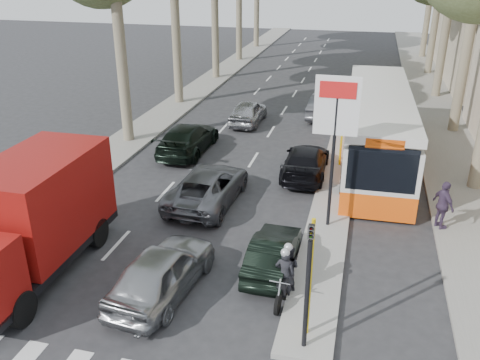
# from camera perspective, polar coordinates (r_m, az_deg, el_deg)

# --- Properties ---
(ground) EXTENTS (120.00, 120.00, 0.00)m
(ground) POSITION_cam_1_polar(r_m,az_deg,el_deg) (15.33, -4.51, -12.81)
(ground) COLOR #28282B
(ground) RESTS_ON ground
(sidewalk_right) EXTENTS (3.20, 70.00, 0.12)m
(sidewalk_right) POSITION_cam_1_polar(r_m,az_deg,el_deg) (37.96, 20.75, 8.46)
(sidewalk_right) COLOR gray
(sidewalk_right) RESTS_ON ground
(median_left) EXTENTS (2.40, 64.00, 0.12)m
(median_left) POSITION_cam_1_polar(r_m,az_deg,el_deg) (42.40, -2.83, 11.43)
(median_left) COLOR gray
(median_left) RESTS_ON ground
(traffic_island) EXTENTS (1.50, 26.00, 0.16)m
(traffic_island) POSITION_cam_1_polar(r_m,az_deg,el_deg) (24.36, 11.08, 1.54)
(traffic_island) COLOR gray
(traffic_island) RESTS_ON ground
(billboard) EXTENTS (1.50, 12.10, 5.60)m
(billboard) POSITION_cam_1_polar(r_m,az_deg,el_deg) (17.48, 10.61, 5.33)
(billboard) COLOR yellow
(billboard) RESTS_ON ground
(traffic_light_island) EXTENTS (0.16, 0.41, 3.60)m
(traffic_light_island) POSITION_cam_1_polar(r_m,az_deg,el_deg) (12.12, 7.73, -9.65)
(traffic_light_island) COLOR black
(traffic_light_island) RESTS_ON ground
(silver_hatchback) EXTENTS (2.29, 4.61, 1.51)m
(silver_hatchback) POSITION_cam_1_polar(r_m,az_deg,el_deg) (15.14, -8.76, -10.07)
(silver_hatchback) COLOR gray
(silver_hatchback) RESTS_ON ground
(dark_hatchback) EXTENTS (1.34, 3.65, 1.19)m
(dark_hatchback) POSITION_cam_1_polar(r_m,az_deg,el_deg) (16.14, 3.72, -8.15)
(dark_hatchback) COLOR black
(dark_hatchback) RESTS_ON ground
(queue_car_a) EXTENTS (2.52, 5.11, 1.40)m
(queue_car_a) POSITION_cam_1_polar(r_m,az_deg,el_deg) (20.35, -3.62, -0.71)
(queue_car_a) COLOR #52545A
(queue_car_a) RESTS_ON ground
(queue_car_b) EXTENTS (1.94, 4.67, 1.35)m
(queue_car_b) POSITION_cam_1_polar(r_m,az_deg,el_deg) (23.05, 7.38, 2.10)
(queue_car_b) COLOR black
(queue_car_b) RESTS_ON ground
(queue_car_c) EXTENTS (1.70, 4.13, 1.40)m
(queue_car_c) POSITION_cam_1_polar(r_m,az_deg,el_deg) (30.30, 0.90, 7.66)
(queue_car_c) COLOR #9EA0A6
(queue_car_c) RESTS_ON ground
(queue_car_d) EXTENTS (2.00, 4.62, 1.48)m
(queue_car_d) POSITION_cam_1_polar(r_m,az_deg,el_deg) (31.94, 9.59, 8.25)
(queue_car_d) COLOR #4F5157
(queue_car_d) RESTS_ON ground
(queue_car_e) EXTENTS (2.10, 5.06, 1.46)m
(queue_car_e) POSITION_cam_1_polar(r_m,az_deg,el_deg) (25.78, -5.88, 4.68)
(queue_car_e) COLOR black
(queue_car_e) RESTS_ON ground
(red_truck) EXTENTS (2.63, 6.69, 3.56)m
(red_truck) POSITION_cam_1_polar(r_m,az_deg,el_deg) (16.71, -22.46, -3.85)
(red_truck) COLOR black
(red_truck) RESTS_ON ground
(city_bus) EXTENTS (3.13, 12.96, 3.40)m
(city_bus) POSITION_cam_1_polar(r_m,az_deg,el_deg) (24.98, 15.15, 5.90)
(city_bus) COLOR #F6550D
(city_bus) RESTS_ON ground
(motorcycle) EXTENTS (0.74, 2.00, 1.70)m
(motorcycle) POSITION_cam_1_polar(r_m,az_deg,el_deg) (14.94, 5.19, -10.31)
(motorcycle) COLOR black
(motorcycle) RESTS_ON ground
(pedestrian_near) EXTENTS (0.99, 1.17, 1.80)m
(pedestrian_near) POSITION_cam_1_polar(r_m,az_deg,el_deg) (19.46, 21.85, -2.64)
(pedestrian_near) COLOR #483651
(pedestrian_near) RESTS_ON sidewalk_right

